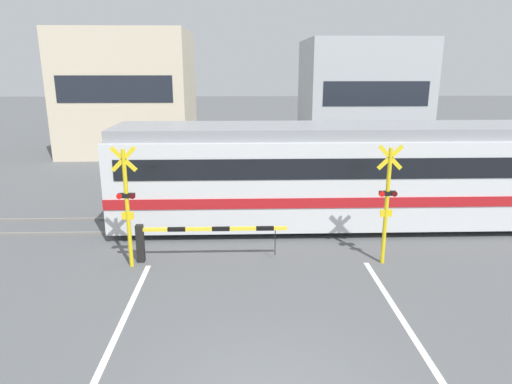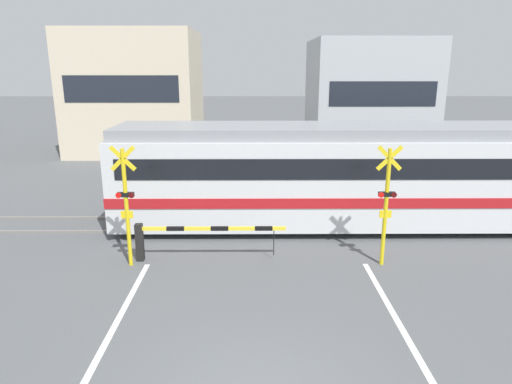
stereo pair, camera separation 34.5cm
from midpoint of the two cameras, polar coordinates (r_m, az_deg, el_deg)
name	(u,v)px [view 1 (the left image)]	position (r m, az deg, el deg)	size (l,w,h in m)	color
rail_track_near	(255,231)	(15.08, -0.75, -4.93)	(50.00, 0.10, 0.08)	gray
rail_track_far	(254,217)	(16.43, -0.85, -3.19)	(50.00, 0.10, 0.08)	gray
road_stripe_left	(96,379)	(9.10, -20.51, -21.10)	(0.14, 9.45, 0.01)	white
road_stripe_right	(436,372)	(9.27, 20.52, -20.36)	(0.14, 9.45, 0.01)	white
commuter_train	(404,172)	(16.14, 17.39, 2.38)	(19.42, 3.02, 3.44)	silver
crossing_barrier_near	(181,236)	(12.88, -10.14, -5.41)	(4.18, 0.20, 1.08)	black
crossing_barrier_far	(306,184)	(18.26, 5.74, 0.97)	(4.18, 0.20, 1.08)	black
crossing_signal_left	(127,202)	(12.53, -16.60, -1.20)	(0.68, 0.15, 3.33)	yellow
crossing_signal_right	(387,200)	(12.67, 15.31, -0.92)	(0.68, 0.15, 3.33)	yellow
building_left_of_street	(129,93)	(30.36, -15.89, 11.86)	(7.66, 6.81, 7.42)	beige
building_right_of_street	(361,96)	(30.44, 12.62, 11.61)	(7.19, 6.81, 6.91)	#B2B7BC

